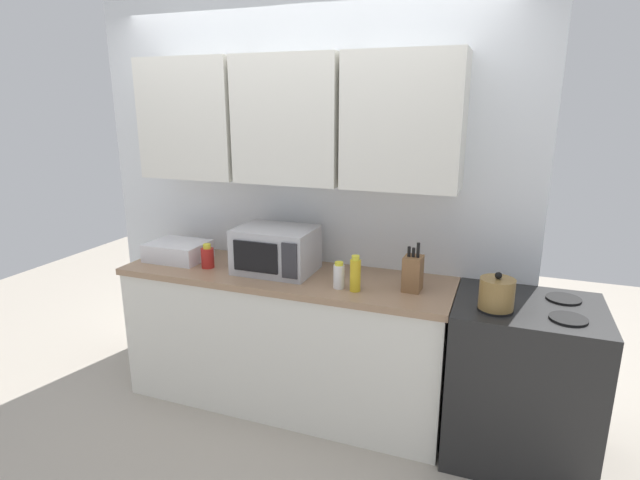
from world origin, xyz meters
TOP-DOWN VIEW (x-y plane):
  - ground_plane at (0.00, -1.00)m, footprint 8.00×8.00m
  - wall_back_with_cabinets at (0.00, -0.07)m, footprint 2.96×0.38m
  - counter_run at (0.00, -0.30)m, footprint 2.09×0.63m
  - stove_range at (1.43, -0.32)m, footprint 0.76×0.64m
  - kettle at (1.26, -0.46)m, footprint 0.18×0.18m
  - microwave at (-0.06, -0.29)m, footprint 0.48×0.37m
  - dish_rack at (-0.79, -0.30)m, footprint 0.38×0.30m
  - knife_block at (0.80, -0.32)m, footprint 0.10×0.12m
  - bottle_white_jar at (0.40, -0.44)m, footprint 0.06×0.06m
  - bottle_yellow_mustard at (0.51, -0.45)m, footprint 0.06×0.06m
  - bottle_red_sauce at (-0.50, -0.38)m, footprint 0.08×0.08m

SIDE VIEW (x-z plane):
  - ground_plane at x=0.00m, z-range 0.00..0.00m
  - counter_run at x=0.00m, z-range 0.00..0.90m
  - stove_range at x=1.43m, z-range 0.00..0.91m
  - dish_rack at x=-0.79m, z-range 0.90..1.02m
  - bottle_red_sauce at x=-0.50m, z-range 0.89..1.05m
  - bottle_white_jar at x=0.40m, z-range 0.90..1.05m
  - kettle at x=1.26m, z-range 0.89..1.09m
  - bottle_yellow_mustard at x=0.51m, z-range 0.89..1.10m
  - knife_block at x=0.80m, z-range 0.86..1.15m
  - microwave at x=-0.06m, z-range 0.90..1.18m
  - wall_back_with_cabinets at x=0.00m, z-range 0.27..2.87m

